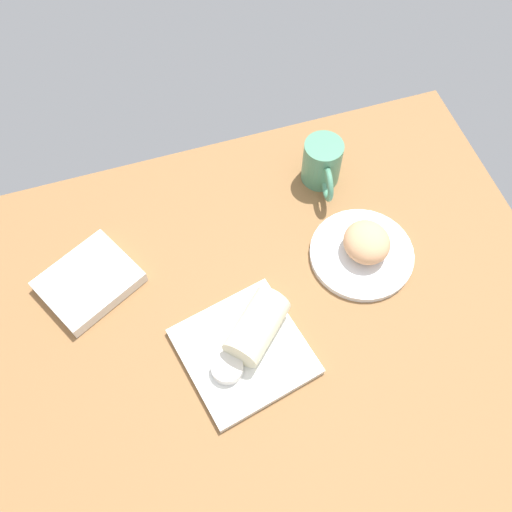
% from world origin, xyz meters
% --- Properties ---
extents(dining_table, '(1.10, 0.90, 0.04)m').
position_xyz_m(dining_table, '(0.00, 0.00, 0.02)').
color(dining_table, olive).
rests_on(dining_table, ground).
extents(round_plate, '(0.21, 0.21, 0.01)m').
position_xyz_m(round_plate, '(-0.20, -0.08, 0.05)').
color(round_plate, white).
rests_on(round_plate, dining_table).
extents(scone_pastry, '(0.09, 0.10, 0.06)m').
position_xyz_m(scone_pastry, '(-0.21, -0.08, 0.09)').
color(scone_pastry, tan).
rests_on(scone_pastry, round_plate).
extents(square_plate, '(0.26, 0.26, 0.02)m').
position_xyz_m(square_plate, '(0.08, 0.05, 0.05)').
color(square_plate, white).
rests_on(square_plate, dining_table).
extents(sauce_cup, '(0.06, 0.06, 0.02)m').
position_xyz_m(sauce_cup, '(0.12, 0.07, 0.07)').
color(sauce_cup, silver).
rests_on(sauce_cup, square_plate).
extents(breakfast_wrap, '(0.14, 0.14, 0.07)m').
position_xyz_m(breakfast_wrap, '(0.05, 0.02, 0.09)').
color(breakfast_wrap, beige).
rests_on(breakfast_wrap, square_plate).
extents(book_stack, '(0.22, 0.21, 0.03)m').
position_xyz_m(book_stack, '(0.33, -0.18, 0.05)').
color(book_stack, silver).
rests_on(book_stack, dining_table).
extents(coffee_mug, '(0.08, 0.14, 0.10)m').
position_xyz_m(coffee_mug, '(-0.19, -0.29, 0.09)').
color(coffee_mug, '#4C8C6B').
rests_on(coffee_mug, dining_table).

